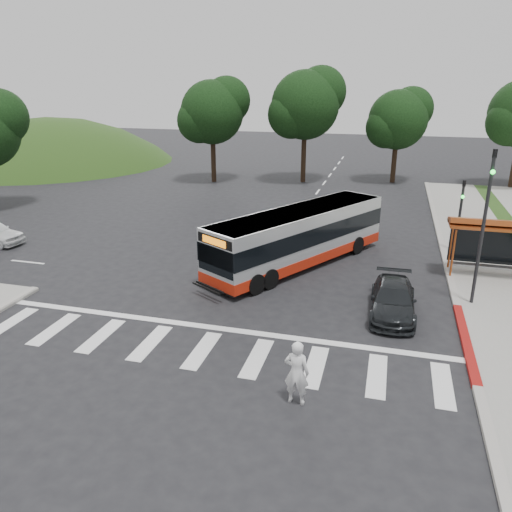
% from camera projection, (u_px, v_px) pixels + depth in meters
% --- Properties ---
extents(ground, '(140.00, 140.00, 0.00)m').
position_uv_depth(ground, '(243.00, 294.00, 22.05)').
color(ground, black).
rests_on(ground, ground).
extents(sidewalk_east, '(4.00, 40.00, 0.12)m').
position_uv_depth(sidewalk_east, '(483.00, 257.00, 26.57)').
color(sidewalk_east, gray).
rests_on(sidewalk_east, ground).
extents(curb_east, '(0.30, 40.00, 0.15)m').
position_uv_depth(curb_east, '(444.00, 253.00, 27.07)').
color(curb_east, '#9E9991').
rests_on(curb_east, ground).
extents(curb_east_red, '(0.32, 6.00, 0.15)m').
position_uv_depth(curb_east_red, '(466.00, 341.00, 17.98)').
color(curb_east_red, maroon).
rests_on(curb_east_red, ground).
extents(hillside_nw, '(44.00, 44.00, 10.00)m').
position_uv_depth(hillside_nw, '(51.00, 162.00, 57.26)').
color(hillside_nw, '#214516').
rests_on(hillside_nw, ground).
extents(crosswalk_ladder, '(18.00, 2.60, 0.01)m').
position_uv_depth(crosswalk_ladder, '(202.00, 350.00, 17.51)').
color(crosswalk_ladder, silver).
rests_on(crosswalk_ladder, ground).
extents(bus_shelter, '(4.20, 1.60, 2.86)m').
position_uv_depth(bus_shelter, '(496.00, 230.00, 23.22)').
color(bus_shelter, '#A2461B').
rests_on(bus_shelter, sidewalk_east).
extents(traffic_signal_ne_tall, '(0.18, 0.37, 6.50)m').
position_uv_depth(traffic_signal_ne_tall, '(485.00, 216.00, 19.73)').
color(traffic_signal_ne_tall, black).
rests_on(traffic_signal_ne_tall, ground).
extents(traffic_signal_ne_short, '(0.18, 0.37, 4.00)m').
position_uv_depth(traffic_signal_ne_short, '(461.00, 209.00, 26.56)').
color(traffic_signal_ne_short, black).
rests_on(traffic_signal_ne_short, ground).
extents(tree_north_a, '(6.60, 6.15, 10.17)m').
position_uv_depth(tree_north_a, '(306.00, 104.00, 43.90)').
color(tree_north_a, black).
rests_on(tree_north_a, ground).
extents(tree_north_b, '(5.72, 5.33, 8.43)m').
position_uv_depth(tree_north_b, '(399.00, 119.00, 44.15)').
color(tree_north_b, black).
rests_on(tree_north_b, ground).
extents(tree_north_c, '(6.16, 5.74, 9.30)m').
position_uv_depth(tree_north_c, '(213.00, 111.00, 44.28)').
color(tree_north_c, black).
rests_on(tree_north_c, ground).
extents(transit_bus, '(7.60, 10.77, 2.86)m').
position_uv_depth(transit_bus, '(299.00, 238.00, 25.13)').
color(transit_bus, '#B4B6B9').
rests_on(transit_bus, ground).
extents(pedestrian, '(0.76, 0.52, 2.01)m').
position_uv_depth(pedestrian, '(297.00, 373.00, 14.37)').
color(pedestrian, white).
rests_on(pedestrian, ground).
extents(dark_sedan, '(1.81, 4.33, 1.25)m').
position_uv_depth(dark_sedan, '(393.00, 300.00, 20.03)').
color(dark_sedan, black).
rests_on(dark_sedan, ground).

